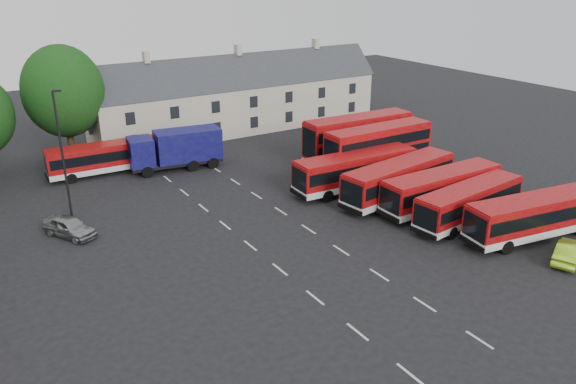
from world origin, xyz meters
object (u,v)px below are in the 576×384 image
(lime_car, at_px, (569,252))
(silver_car, at_px, (69,227))
(bus_row_a, at_px, (536,214))
(box_truck, at_px, (177,148))
(lamppost, at_px, (62,151))
(bus_dd_south, at_px, (378,147))

(lime_car, bearing_deg, silver_car, 28.07)
(lime_car, bearing_deg, bus_row_a, -40.68)
(bus_row_a, bearing_deg, silver_car, 156.09)
(silver_car, bearing_deg, bus_row_a, -61.44)
(box_truck, distance_m, silver_car, 15.79)
(bus_row_a, height_order, lime_car, bus_row_a)
(bus_row_a, distance_m, lamppost, 35.32)
(bus_dd_south, height_order, lime_car, bus_dd_south)
(bus_row_a, distance_m, lime_car, 3.78)
(bus_dd_south, bearing_deg, lamppost, 169.48)
(box_truck, xyz_separation_m, lamppost, (-11.40, -6.04, 3.21))
(bus_row_a, bearing_deg, bus_dd_south, 99.93)
(box_truck, xyz_separation_m, silver_car, (-12.33, -9.76, -1.41))
(bus_row_a, height_order, bus_dd_south, bus_dd_south)
(lamppost, bearing_deg, box_truck, 27.93)
(bus_dd_south, distance_m, silver_car, 28.15)
(box_truck, bearing_deg, lime_car, -56.54)
(lamppost, bearing_deg, bus_row_a, -38.75)
(lime_car, bearing_deg, bus_dd_south, -25.59)
(bus_row_a, xyz_separation_m, box_truck, (-16.02, 28.05, 0.25))
(bus_dd_south, distance_m, box_truck, 19.31)
(bus_row_a, relative_size, box_truck, 1.27)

